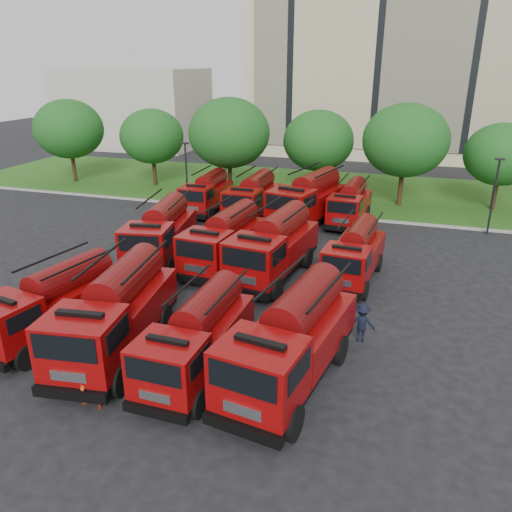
{
  "coord_description": "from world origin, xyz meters",
  "views": [
    {
      "loc": [
        6.69,
        -17.84,
        10.85
      ],
      "look_at": [
        -0.25,
        4.25,
        1.8
      ],
      "focal_mm": 35.0,
      "sensor_mm": 36.0,
      "label": 1
    }
  ],
  "objects_px": {
    "fire_truck_4": "(161,233)",
    "firefighter_1": "(95,407)",
    "fire_truck_6": "(274,246)",
    "fire_truck_7": "(355,253)",
    "fire_truck_10": "(308,200)",
    "fire_truck_5": "(225,240)",
    "firefighter_4": "(147,269)",
    "firefighter_2": "(276,396)",
    "firefighter_0": "(174,378)",
    "fire_truck_2": "(198,337)",
    "firefighter_3": "(360,341)",
    "fire_truck_3": "(292,339)",
    "firefighter_5": "(323,285)",
    "fire_truck_11": "(350,203)",
    "fire_truck_1": "(116,312)",
    "fire_truck_9": "(253,198)",
    "fire_truck_8": "(207,193)",
    "fire_truck_0": "(53,302)"
  },
  "relations": [
    {
      "from": "fire_truck_3",
      "to": "fire_truck_6",
      "type": "distance_m",
      "value": 9.51
    },
    {
      "from": "fire_truck_10",
      "to": "fire_truck_5",
      "type": "bearing_deg",
      "value": -93.56
    },
    {
      "from": "fire_truck_11",
      "to": "firefighter_3",
      "type": "bearing_deg",
      "value": -77.45
    },
    {
      "from": "fire_truck_3",
      "to": "fire_truck_8",
      "type": "xyz_separation_m",
      "value": [
        -11.35,
        19.49,
        -0.26
      ]
    },
    {
      "from": "fire_truck_3",
      "to": "fire_truck_5",
      "type": "xyz_separation_m",
      "value": [
        -6.12,
        9.48,
        -0.11
      ]
    },
    {
      "from": "fire_truck_11",
      "to": "firefighter_4",
      "type": "xyz_separation_m",
      "value": [
        -9.66,
        -11.95,
        -1.45
      ]
    },
    {
      "from": "fire_truck_5",
      "to": "firefighter_1",
      "type": "distance_m",
      "value": 13.01
    },
    {
      "from": "fire_truck_4",
      "to": "fire_truck_7",
      "type": "distance_m",
      "value": 11.04
    },
    {
      "from": "fire_truck_8",
      "to": "fire_truck_10",
      "type": "xyz_separation_m",
      "value": [
        8.06,
        -0.96,
        0.36
      ]
    },
    {
      "from": "fire_truck_6",
      "to": "firefighter_5",
      "type": "relative_size",
      "value": 4.59
    },
    {
      "from": "firefighter_2",
      "to": "fire_truck_10",
      "type": "bearing_deg",
      "value": 5.94
    },
    {
      "from": "fire_truck_10",
      "to": "fire_truck_0",
      "type": "bearing_deg",
      "value": -97.17
    },
    {
      "from": "firefighter_0",
      "to": "firefighter_5",
      "type": "bearing_deg",
      "value": 61.15
    },
    {
      "from": "fire_truck_5",
      "to": "fire_truck_6",
      "type": "distance_m",
      "value": 3.03
    },
    {
      "from": "fire_truck_10",
      "to": "firefighter_4",
      "type": "height_order",
      "value": "fire_truck_10"
    },
    {
      "from": "fire_truck_6",
      "to": "firefighter_2",
      "type": "distance_m",
      "value": 10.57
    },
    {
      "from": "firefighter_3",
      "to": "fire_truck_6",
      "type": "bearing_deg",
      "value": -48.62
    },
    {
      "from": "fire_truck_7",
      "to": "firefighter_4",
      "type": "bearing_deg",
      "value": -164.43
    },
    {
      "from": "fire_truck_9",
      "to": "fire_truck_10",
      "type": "bearing_deg",
      "value": -1.64
    },
    {
      "from": "fire_truck_2",
      "to": "fire_truck_11",
      "type": "bearing_deg",
      "value": 83.27
    },
    {
      "from": "fire_truck_6",
      "to": "firefighter_5",
      "type": "height_order",
      "value": "fire_truck_6"
    },
    {
      "from": "fire_truck_4",
      "to": "firefighter_1",
      "type": "relative_size",
      "value": 3.94
    },
    {
      "from": "fire_truck_7",
      "to": "firefighter_0",
      "type": "height_order",
      "value": "fire_truck_7"
    },
    {
      "from": "fire_truck_2",
      "to": "firefighter_1",
      "type": "height_order",
      "value": "fire_truck_2"
    },
    {
      "from": "fire_truck_2",
      "to": "fire_truck_10",
      "type": "distance_m",
      "value": 18.98
    },
    {
      "from": "fire_truck_1",
      "to": "fire_truck_11",
      "type": "relative_size",
      "value": 1.21
    },
    {
      "from": "fire_truck_7",
      "to": "firefighter_4",
      "type": "distance_m",
      "value": 11.49
    },
    {
      "from": "fire_truck_3",
      "to": "firefighter_0",
      "type": "height_order",
      "value": "fire_truck_3"
    },
    {
      "from": "fire_truck_1",
      "to": "firefighter_5",
      "type": "distance_m",
      "value": 11.07
    },
    {
      "from": "fire_truck_7",
      "to": "firefighter_3",
      "type": "bearing_deg",
      "value": -74.83
    },
    {
      "from": "fire_truck_10",
      "to": "fire_truck_8",
      "type": "bearing_deg",
      "value": -173.04
    },
    {
      "from": "fire_truck_5",
      "to": "fire_truck_11",
      "type": "relative_size",
      "value": 1.12
    },
    {
      "from": "firefighter_4",
      "to": "firefighter_5",
      "type": "bearing_deg",
      "value": -132.89
    },
    {
      "from": "fire_truck_6",
      "to": "firefighter_1",
      "type": "bearing_deg",
      "value": -95.64
    },
    {
      "from": "fire_truck_9",
      "to": "firefighter_3",
      "type": "xyz_separation_m",
      "value": [
        9.55,
        -15.11,
        -1.6
      ]
    },
    {
      "from": "firefighter_5",
      "to": "firefighter_3",
      "type": "bearing_deg",
      "value": 119.95
    },
    {
      "from": "fire_truck_2",
      "to": "firefighter_3",
      "type": "distance_m",
      "value": 7.0
    },
    {
      "from": "fire_truck_3",
      "to": "firefighter_3",
      "type": "bearing_deg",
      "value": 68.6
    },
    {
      "from": "fire_truck_3",
      "to": "fire_truck_10",
      "type": "bearing_deg",
      "value": 109.34
    },
    {
      "from": "fire_truck_2",
      "to": "fire_truck_3",
      "type": "relative_size",
      "value": 0.84
    },
    {
      "from": "firefighter_0",
      "to": "firefighter_3",
      "type": "xyz_separation_m",
      "value": [
        6.26,
        4.72,
        0.0
      ]
    },
    {
      "from": "fire_truck_2",
      "to": "firefighter_3",
      "type": "height_order",
      "value": "fire_truck_2"
    },
    {
      "from": "fire_truck_4",
      "to": "fire_truck_1",
      "type": "bearing_deg",
      "value": -82.43
    },
    {
      "from": "fire_truck_7",
      "to": "fire_truck_11",
      "type": "bearing_deg",
      "value": 104.12
    },
    {
      "from": "fire_truck_4",
      "to": "fire_truck_7",
      "type": "xyz_separation_m",
      "value": [
        11.02,
        0.5,
        -0.2
      ]
    },
    {
      "from": "fire_truck_1",
      "to": "firefighter_2",
      "type": "relative_size",
      "value": 4.16
    },
    {
      "from": "fire_truck_7",
      "to": "firefighter_2",
      "type": "xyz_separation_m",
      "value": [
        -1.26,
        -10.93,
        -1.46
      ]
    },
    {
      "from": "fire_truck_1",
      "to": "fire_truck_6",
      "type": "distance_m",
      "value": 9.86
    },
    {
      "from": "fire_truck_1",
      "to": "firefighter_2",
      "type": "bearing_deg",
      "value": -15.62
    },
    {
      "from": "fire_truck_11",
      "to": "firefighter_1",
      "type": "bearing_deg",
      "value": -99.81
    }
  ]
}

